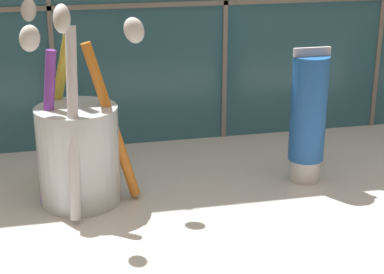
{
  "coord_description": "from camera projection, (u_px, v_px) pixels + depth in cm",
  "views": [
    {
      "loc": [
        -17.16,
        -49.67,
        26.89
      ],
      "look_at": [
        -5.54,
        1.58,
        8.17
      ],
      "focal_mm": 60.0,
      "sensor_mm": 36.0,
      "label": 1
    }
  ],
  "objects": [
    {
      "name": "toothbrush_cup",
      "position": [
        78.0,
        147.0,
        0.56
      ],
      "size": [
        10.94,
        14.13,
        18.42
      ],
      "color": "silver",
      "rests_on": "sink_counter"
    },
    {
      "name": "sink_counter",
      "position": [
        256.0,
        213.0,
        0.58
      ],
      "size": [
        74.77,
        36.75,
        2.0
      ],
      "primitive_type": "cube",
      "color": "silver",
      "rests_on": "ground"
    },
    {
      "name": "toothpaste_tube",
      "position": [
        308.0,
        117.0,
        0.6
      ],
      "size": [
        3.54,
        3.38,
        13.06
      ],
      "color": "white",
      "rests_on": "sink_counter"
    }
  ]
}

